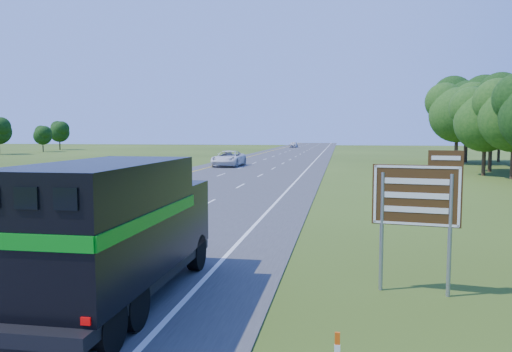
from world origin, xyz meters
The scene contains 6 objects.
road centered at (0.00, 50.00, 0.02)m, with size 15.00×260.00×0.04m, color #38383A.
lane_markings centered at (0.00, 50.00, 0.04)m, with size 11.15×260.00×0.01m.
horse_truck centered at (4.07, 3.95, 1.79)m, with size 2.38×7.39×3.27m.
white_suv centered at (-3.74, 49.61, 0.93)m, with size 2.96×6.42×1.78m, color white.
far_car centered at (-3.02, 121.85, 0.79)m, with size 1.78×4.42×1.51m, color silver.
exit_sign centered at (10.89, 5.93, 2.28)m, with size 2.06×0.37×3.52m.
Camera 1 is at (9.04, -6.50, 3.94)m, focal length 35.00 mm.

